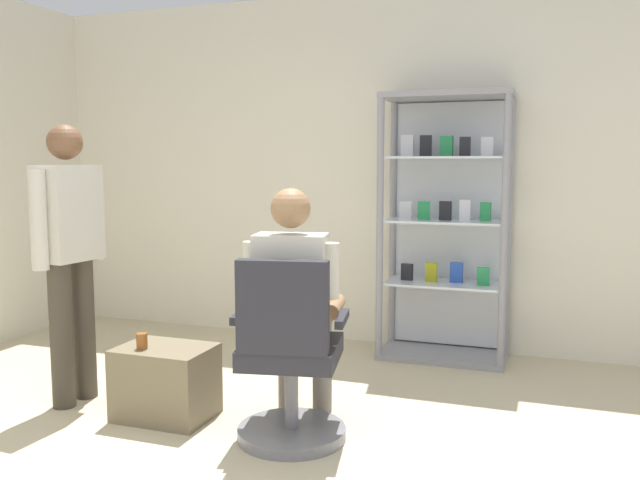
% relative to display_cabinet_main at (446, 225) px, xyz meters
% --- Properties ---
extents(back_wall, '(6.00, 0.10, 2.70)m').
position_rel_display_cabinet_main_xyz_m(back_wall, '(-0.40, 0.24, 0.38)').
color(back_wall, silver).
rests_on(back_wall, ground).
extents(display_cabinet_main, '(0.90, 0.45, 1.90)m').
position_rel_display_cabinet_main_xyz_m(display_cabinet_main, '(0.00, 0.00, 0.00)').
color(display_cabinet_main, gray).
rests_on(display_cabinet_main, ground).
extents(office_chair, '(0.61, 0.57, 0.96)m').
position_rel_display_cabinet_main_xyz_m(office_chair, '(-0.48, -1.81, -0.57)').
color(office_chair, slate).
rests_on(office_chair, ground).
extents(seated_shopkeeper, '(0.54, 0.61, 1.29)m').
position_rel_display_cabinet_main_xyz_m(seated_shopkeeper, '(-0.52, -1.65, -0.26)').
color(seated_shopkeeper, slate).
rests_on(seated_shopkeeper, ground).
extents(storage_crate, '(0.51, 0.38, 0.40)m').
position_rel_display_cabinet_main_xyz_m(storage_crate, '(-1.26, -1.72, -0.77)').
color(storage_crate, '#72664C').
rests_on(storage_crate, ground).
extents(tea_glass, '(0.06, 0.06, 0.09)m').
position_rel_display_cabinet_main_xyz_m(tea_glass, '(-1.36, -1.80, -0.52)').
color(tea_glass, brown).
rests_on(tea_glass, storage_crate).
extents(standing_customer, '(0.24, 0.52, 1.63)m').
position_rel_display_cabinet_main_xyz_m(standing_customer, '(-1.91, -1.69, -0.03)').
color(standing_customer, '#3F382D').
rests_on(standing_customer, ground).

